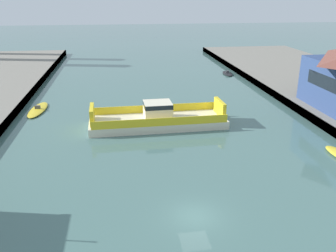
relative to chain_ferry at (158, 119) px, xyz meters
The scene contains 4 objects.
ground_plane 22.39m from the chain_ferry, 88.27° to the right, with size 400.00×400.00×0.00m, color #476B66.
chain_ferry is the anchor object (origin of this frame).
moored_boat_near_left 37.77m from the chain_ferry, 58.29° to the left, with size 2.53×5.80×0.87m.
moored_boat_near_right 20.64m from the chain_ferry, 152.30° to the left, with size 2.92×8.49×0.87m.
Camera 1 is at (-5.83, -25.21, 17.71)m, focal length 38.45 mm.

